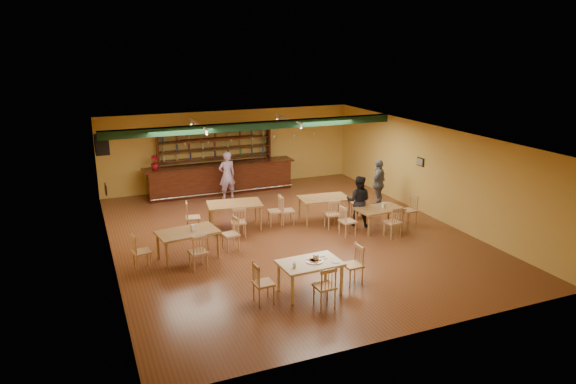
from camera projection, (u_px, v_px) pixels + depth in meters
name	position (u px, v px, depth m)	size (l,w,h in m)	color
floor	(288.00, 235.00, 15.60)	(12.00, 12.00, 0.00)	brown
ceiling_beam	(256.00, 126.00, 17.29)	(10.00, 0.30, 0.25)	black
track_rail_left	(198.00, 124.00, 17.14)	(0.05, 2.50, 0.05)	silver
track_rail_right	(288.00, 119.00, 18.32)	(0.05, 2.50, 0.05)	silver
ac_unit	(102.00, 144.00, 16.92)	(0.34, 0.70, 0.48)	silver
picture_left	(106.00, 189.00, 14.20)	(0.04, 0.34, 0.28)	black
picture_right	(420.00, 162.00, 17.39)	(0.04, 0.34, 0.28)	black
bar_counter	(221.00, 178.00, 19.78)	(5.71, 0.85, 1.13)	#33110A
back_bar_hutch	(216.00, 160.00, 20.18)	(4.42, 0.40, 2.28)	#33110A
poinsettia	(155.00, 162.00, 18.67)	(0.29, 0.29, 0.52)	maroon
dining_table_a	(235.00, 216.00, 16.05)	(1.63, 0.98, 0.81)	brown
dining_table_b	(324.00, 209.00, 16.75)	(1.56, 0.94, 0.78)	brown
dining_table_c	(188.00, 245.00, 13.81)	(1.55, 0.93, 0.78)	brown
dining_table_d	(379.00, 219.00, 15.95)	(1.39, 0.83, 0.69)	brown
near_table	(310.00, 277.00, 11.97)	(1.39, 0.90, 0.75)	beige
pizza_tray	(314.00, 261.00, 11.90)	(0.40, 0.40, 0.01)	silver
parmesan_shaker	(294.00, 265.00, 11.56)	(0.07, 0.07, 0.11)	#EAE5C6
napkin_stack	(320.00, 256.00, 12.17)	(0.20, 0.15, 0.03)	white
pizza_server	(319.00, 259.00, 12.00)	(0.32, 0.09, 0.00)	silver
side_plate	(336.00, 261.00, 11.89)	(0.22, 0.22, 0.01)	white
patron_bar	(227.00, 175.00, 18.97)	(0.64, 0.42, 1.76)	purple
patron_right_a	(358.00, 201.00, 16.22)	(0.77, 0.60, 1.59)	black
patron_right_b	(379.00, 183.00, 18.02)	(0.99, 0.41, 1.69)	slate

